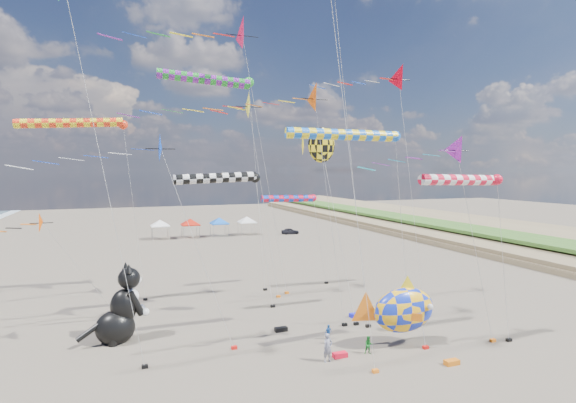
% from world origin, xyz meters
% --- Properties ---
extents(delta_kite_0, '(12.28, 2.54, 18.30)m').
position_xyz_m(delta_kite_0, '(-2.32, 20.55, 16.75)').
color(delta_kite_0, '#FFF324').
rests_on(delta_kite_0, ground).
extents(delta_kite_1, '(9.76, 2.31, 17.76)m').
position_xyz_m(delta_kite_1, '(-0.33, 11.78, 16.34)').
color(delta_kite_1, '#DD4C04').
rests_on(delta_kite_1, ground).
extents(delta_kite_2, '(10.66, 2.46, 20.50)m').
position_xyz_m(delta_kite_2, '(9.13, 14.96, 19.01)').
color(delta_kite_2, '#BF0316').
rests_on(delta_kite_2, ground).
extents(delta_kite_3, '(11.03, 1.97, 13.94)m').
position_xyz_m(delta_kite_3, '(-10.11, 10.45, 12.59)').
color(delta_kite_3, blue).
rests_on(delta_kite_3, ground).
extents(delta_kite_4, '(10.04, 1.72, 8.57)m').
position_xyz_m(delta_kite_4, '(-17.97, 21.14, 7.33)').
color(delta_kite_4, '#FF5708').
rests_on(delta_kite_4, ground).
extents(delta_kite_5, '(10.00, 1.98, 13.87)m').
position_xyz_m(delta_kite_5, '(6.78, 5.49, 12.55)').
color(delta_kite_5, '#8B1C96').
rests_on(delta_kite_5, ground).
extents(delta_kite_7, '(14.78, 3.17, 24.67)m').
position_xyz_m(delta_kite_7, '(-2.28, 21.46, 22.87)').
color(delta_kite_7, '#EA103B').
rests_on(delta_kite_7, ground).
extents(windsock_0, '(9.67, 0.76, 14.27)m').
position_xyz_m(windsock_0, '(2.04, 9.37, 13.83)').
color(windsock_0, blue).
rests_on(windsock_0, ground).
extents(windsock_1, '(7.77, 0.70, 11.30)m').
position_xyz_m(windsock_1, '(7.93, 5.16, 10.88)').
color(windsock_1, red).
rests_on(windsock_1, ground).
extents(windsock_2, '(8.21, 0.82, 11.35)m').
position_xyz_m(windsock_2, '(-4.75, 17.96, 10.89)').
color(windsock_2, black).
rests_on(windsock_2, ground).
extents(windsock_3, '(7.06, 0.70, 9.16)m').
position_xyz_m(windsock_3, '(3.43, 23.51, 8.74)').
color(windsock_3, red).
rests_on(windsock_3, ground).
extents(windsock_4, '(9.83, 0.80, 15.83)m').
position_xyz_m(windsock_4, '(-15.51, 23.89, 15.37)').
color(windsock_4, '#FF3615').
rests_on(windsock_4, ground).
extents(windsock_5, '(9.89, 0.94, 20.11)m').
position_xyz_m(windsock_5, '(-4.50, 23.28, 19.57)').
color(windsock_5, '#1B9627').
rests_on(windsock_5, ground).
extents(angelfish_kite, '(3.74, 3.02, 14.76)m').
position_xyz_m(angelfish_kite, '(1.83, 13.63, 13.33)').
color(angelfish_kite, yellow).
rests_on(angelfish_kite, ground).
extents(cat_inflatable, '(4.25, 2.77, 5.29)m').
position_xyz_m(cat_inflatable, '(-12.49, 14.47, 2.65)').
color(cat_inflatable, black).
rests_on(cat_inflatable, ground).
extents(fish_inflatable, '(6.03, 2.90, 4.68)m').
position_xyz_m(fish_inflatable, '(4.96, 7.10, 2.40)').
color(fish_inflatable, '#132CBD').
rests_on(fish_inflatable, ground).
extents(person_adult, '(0.71, 0.55, 1.76)m').
position_xyz_m(person_adult, '(-0.77, 6.58, 0.88)').
color(person_adult, gray).
rests_on(person_adult, ground).
extents(child_green, '(0.66, 0.58, 1.14)m').
position_xyz_m(child_green, '(2.15, 6.71, 0.57)').
color(child_green, '#177023').
rests_on(child_green, ground).
extents(child_blue, '(0.65, 0.45, 1.03)m').
position_xyz_m(child_blue, '(0.83, 9.80, 0.52)').
color(child_blue, blue).
rests_on(child_blue, ground).
extents(kite_bag_0, '(0.90, 0.44, 0.30)m').
position_xyz_m(kite_bag_0, '(0.21, 6.89, 0.15)').
color(kite_bag_0, red).
rests_on(kite_bag_0, ground).
extents(kite_bag_1, '(0.90, 0.44, 0.30)m').
position_xyz_m(kite_bag_1, '(5.95, 3.58, 0.15)').
color(kite_bag_1, orange).
rests_on(kite_bag_1, ground).
extents(kite_bag_2, '(0.90, 0.44, 0.30)m').
position_xyz_m(kite_bag_2, '(-1.68, 12.39, 0.15)').
color(kite_bag_2, black).
rests_on(kite_bag_2, ground).
extents(kite_bag_3, '(0.90, 0.44, 0.30)m').
position_xyz_m(kite_bag_3, '(4.88, 13.32, 0.15)').
color(kite_bag_3, '#1515D2').
rests_on(kite_bag_3, ground).
extents(tent_row, '(19.20, 4.20, 3.80)m').
position_xyz_m(tent_row, '(1.50, 60.00, 3.15)').
color(tent_row, white).
rests_on(tent_row, ground).
extents(parked_car, '(3.39, 1.87, 1.09)m').
position_xyz_m(parked_car, '(16.54, 58.00, 0.55)').
color(parked_car, '#26262D').
rests_on(parked_car, ground).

